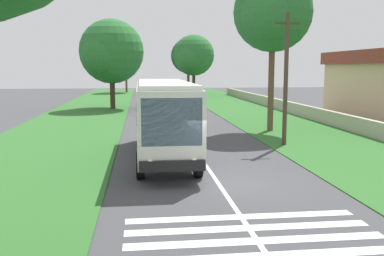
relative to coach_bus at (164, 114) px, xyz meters
The scene contains 17 objects.
ground 5.75m from the coach_bus, 160.26° to the right, with size 160.00×160.00×0.00m, color #424244.
grass_verge_left 12.05m from the coach_bus, 32.66° to the left, with size 120.00×8.00×0.04m, color #2D6628.
grass_verge_right 14.29m from the coach_bus, 45.05° to the right, with size 120.00×8.00×0.04m, color #2D6628.
centre_line 10.37m from the coach_bus, 10.22° to the right, with size 110.00×0.16×0.01m, color silver.
coach_bus is the anchor object (origin of this frame).
zebra_crossing 11.80m from the coach_bus, behind, with size 5.85×6.80×0.01m.
trailing_car_0 19.56m from the coach_bus, ahead, with size 4.30×1.78×1.43m.
trailing_car_1 25.09m from the coach_bus, ahead, with size 4.30×1.78×1.43m.
trailing_car_2 34.84m from the coach_bus, ahead, with size 4.30×1.78×1.43m.
trailing_minibus_0 44.85m from the coach_bus, ahead, with size 6.00×2.14×2.53m.
roadside_tree_left_0 58.33m from the coach_bus, ahead, with size 6.97×5.47×10.10m.
roadside_tree_left_2 26.97m from the coach_bus, ahead, with size 7.94×6.81×9.50m.
roadside_tree_right_0 48.22m from the coach_bus, ahead, with size 7.23×6.44×9.57m.
roadside_tree_right_1 12.70m from the coach_bus, 43.27° to the right, with size 6.14×5.34×10.75m.
roadside_tree_right_2 59.59m from the coach_bus, ahead, with size 7.44×6.38×9.75m.
utility_pole 7.69m from the coach_bus, 69.08° to the right, with size 0.24×1.40×7.37m.
roadside_wall 20.16m from the coach_bus, 41.81° to the right, with size 70.00×0.40×1.07m, color #B2A893.
Camera 1 is at (-15.74, 2.90, 4.37)m, focal length 40.29 mm.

